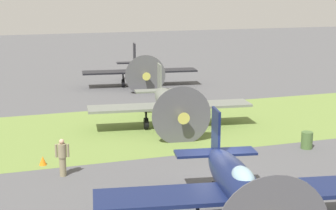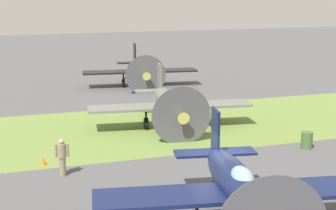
% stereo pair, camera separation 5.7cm
% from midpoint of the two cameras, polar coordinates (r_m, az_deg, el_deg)
% --- Properties ---
extents(ground_plane, '(160.00, 160.00, 0.00)m').
position_cam_midpoint_polar(ground_plane, '(21.70, 5.98, -9.51)').
color(ground_plane, '#515154').
extents(grass_verge, '(120.00, 11.00, 0.01)m').
position_cam_midpoint_polar(grass_verge, '(31.06, -1.93, -2.53)').
color(grass_verge, olive).
rests_on(grass_verge, ground).
extents(airplane_lead, '(10.24, 8.16, 3.62)m').
position_cam_midpoint_polar(airplane_lead, '(18.20, 7.89, -8.91)').
color(airplane_lead, '#141E47').
rests_on(airplane_lead, ground).
extents(airplane_wingman, '(10.00, 7.94, 3.54)m').
position_cam_midpoint_polar(airplane_wingman, '(30.97, 0.20, 0.25)').
color(airplane_wingman, slate).
rests_on(airplane_wingman, ground).
extents(airplane_trail, '(9.93, 7.88, 3.52)m').
position_cam_midpoint_polar(airplane_trail, '(44.26, -3.12, 4.02)').
color(airplane_trail, black).
rests_on(airplane_trail, ground).
extents(ground_crew_mechanic, '(0.62, 0.38, 1.73)m').
position_cam_midpoint_polar(ground_crew_mechanic, '(23.41, -11.67, -5.65)').
color(ground_crew_mechanic, '#847A5B').
rests_on(ground_crew_mechanic, ground).
extents(fuel_drum, '(0.60, 0.60, 0.90)m').
position_cam_midpoint_polar(fuel_drum, '(27.91, 15.27, -3.81)').
color(fuel_drum, '#476633').
rests_on(fuel_drum, ground).
extents(runway_marker_cone, '(0.36, 0.36, 0.44)m').
position_cam_midpoint_polar(runway_marker_cone, '(25.25, -13.75, -6.04)').
color(runway_marker_cone, orange).
rests_on(runway_marker_cone, ground).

